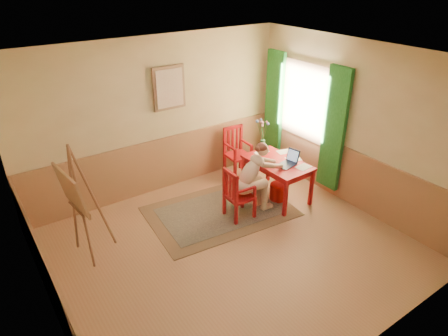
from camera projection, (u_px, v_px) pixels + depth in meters
room at (232, 165)px, 5.34m from camera, size 5.04×4.54×2.84m
wainscot at (202, 197)px, 6.33m from camera, size 5.00×4.50×1.00m
window at (303, 112)px, 7.39m from camera, size 0.12×2.01×2.20m
wall_portrait at (169, 88)px, 6.84m from camera, size 0.60×0.05×0.76m
rug at (220, 211)px, 6.85m from camera, size 2.54×1.82×0.02m
table at (277, 166)px, 7.01m from camera, size 0.75×1.22×0.72m
chair_left at (237, 194)px, 6.50m from camera, size 0.43×0.41×0.90m
chair_back at (237, 151)px, 7.89m from camera, size 0.46×0.48×0.97m
figure at (254, 176)px, 6.57m from camera, size 0.92×0.40×1.24m
laptop at (288, 162)px, 6.85m from camera, size 0.43×0.31×0.24m
papers at (285, 157)px, 7.11m from camera, size 0.66×1.10×0.00m
vase at (263, 135)px, 7.40m from camera, size 0.20×0.29×0.56m
wastebasket at (278, 192)px, 7.14m from camera, size 0.35×0.35×0.32m
easel at (74, 194)px, 5.34m from camera, size 0.63×0.79×1.78m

